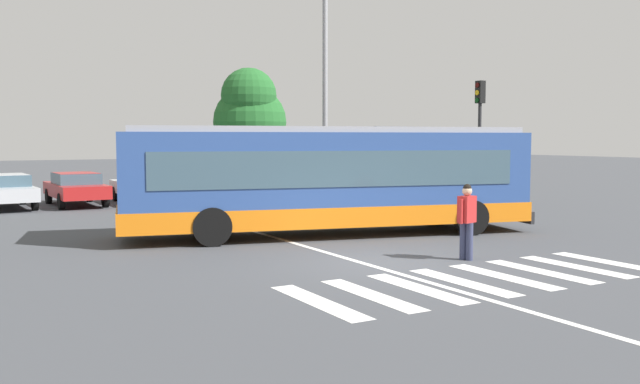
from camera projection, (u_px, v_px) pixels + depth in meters
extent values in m
plane|color=#424449|center=(383.00, 263.00, 14.86)|extent=(160.00, 160.00, 0.00)
cylinder|color=black|center=(435.00, 209.00, 21.35)|extent=(1.04, 0.53, 1.00)
cylinder|color=black|center=(471.00, 218.00, 19.11)|extent=(1.04, 0.53, 1.00)
cylinder|color=black|center=(202.00, 217.00, 19.35)|extent=(1.04, 0.53, 1.00)
cylinder|color=black|center=(212.00, 227.00, 17.11)|extent=(1.04, 0.53, 1.00)
cube|color=#2D4C8E|center=(328.00, 178.00, 19.08)|extent=(11.70, 5.19, 2.55)
cube|color=orange|center=(328.00, 213.00, 19.16)|extent=(11.81, 5.24, 0.55)
cube|color=#3D5666|center=(328.00, 167.00, 19.05)|extent=(10.38, 4.91, 0.96)
cube|color=#3D5666|center=(507.00, 168.00, 20.63)|extent=(0.57, 2.19, 1.63)
cube|color=black|center=(507.00, 139.00, 20.56)|extent=(0.52, 1.90, 0.28)
cube|color=#99999E|center=(328.00, 130.00, 18.97)|extent=(11.20, 4.88, 0.16)
cube|color=#28282B|center=(509.00, 214.00, 20.77)|extent=(0.72, 2.51, 0.36)
cylinder|color=#333856|center=(463.00, 241.00, 15.25)|extent=(0.16, 0.16, 0.85)
cylinder|color=#333856|center=(469.00, 242.00, 15.14)|extent=(0.16, 0.16, 0.85)
cube|color=#B22323|center=(467.00, 209.00, 15.14)|extent=(0.46, 0.36, 0.60)
cylinder|color=#B22323|center=(461.00, 211.00, 14.97)|extent=(0.10, 0.10, 0.55)
cylinder|color=#B22323|center=(473.00, 210.00, 15.31)|extent=(0.10, 0.10, 0.55)
sphere|color=tan|center=(467.00, 191.00, 15.10)|extent=(0.22, 0.22, 0.22)
sphere|color=black|center=(467.00, 188.00, 15.10)|extent=(0.19, 0.19, 0.19)
cylinder|color=black|center=(22.00, 197.00, 28.02)|extent=(0.23, 0.65, 0.64)
cylinder|color=black|center=(35.00, 202.00, 25.68)|extent=(0.23, 0.65, 0.64)
cube|color=#B7BABF|center=(5.00, 192.00, 26.37)|extent=(2.05, 4.59, 0.52)
cube|color=#3D5666|center=(5.00, 180.00, 26.26)|extent=(1.71, 2.24, 0.44)
cube|color=#B7BABF|center=(5.00, 175.00, 26.24)|extent=(1.63, 2.06, 0.09)
cylinder|color=black|center=(49.00, 196.00, 28.36)|extent=(0.22, 0.65, 0.64)
cylinder|color=black|center=(90.00, 194.00, 29.22)|extent=(0.22, 0.65, 0.64)
cylinder|color=black|center=(61.00, 201.00, 25.98)|extent=(0.22, 0.65, 0.64)
cylinder|color=black|center=(105.00, 199.00, 26.85)|extent=(0.22, 0.65, 0.64)
cube|color=#AD1E1E|center=(76.00, 190.00, 27.58)|extent=(1.94, 4.55, 0.52)
cube|color=#3D5666|center=(76.00, 178.00, 27.46)|extent=(1.66, 2.20, 0.44)
cube|color=#AD1E1E|center=(76.00, 174.00, 27.45)|extent=(1.58, 2.02, 0.09)
cylinder|color=black|center=(115.00, 194.00, 29.54)|extent=(0.20, 0.64, 0.64)
cylinder|color=black|center=(153.00, 192.00, 30.36)|extent=(0.20, 0.64, 0.64)
cylinder|color=black|center=(131.00, 199.00, 27.12)|extent=(0.20, 0.64, 0.64)
cylinder|color=black|center=(172.00, 197.00, 27.94)|extent=(0.20, 0.64, 0.64)
cube|color=white|center=(143.00, 188.00, 28.71)|extent=(1.83, 4.50, 0.52)
cube|color=#3D5666|center=(143.00, 177.00, 28.60)|extent=(1.60, 2.16, 0.44)
cube|color=white|center=(143.00, 172.00, 28.58)|extent=(1.53, 1.98, 0.09)
cylinder|color=black|center=(171.00, 191.00, 30.90)|extent=(0.21, 0.64, 0.64)
cylinder|color=black|center=(205.00, 190.00, 31.75)|extent=(0.21, 0.64, 0.64)
cylinder|color=black|center=(191.00, 196.00, 28.51)|extent=(0.21, 0.64, 0.64)
cylinder|color=black|center=(228.00, 194.00, 29.35)|extent=(0.21, 0.64, 0.64)
cube|color=#196B70|center=(199.00, 186.00, 30.10)|extent=(1.88, 4.52, 0.52)
cube|color=#3D5666|center=(199.00, 175.00, 29.99)|extent=(1.63, 2.18, 0.44)
cube|color=#196B70|center=(199.00, 171.00, 29.97)|extent=(1.56, 2.00, 0.09)
cylinder|color=black|center=(227.00, 189.00, 32.54)|extent=(0.22, 0.65, 0.64)
cylinder|color=black|center=(258.00, 187.00, 33.41)|extent=(0.22, 0.65, 0.64)
cylinder|color=black|center=(252.00, 193.00, 30.17)|extent=(0.22, 0.65, 0.64)
cylinder|color=black|center=(285.00, 191.00, 31.04)|extent=(0.22, 0.65, 0.64)
cube|color=#38383D|center=(256.00, 183.00, 31.76)|extent=(1.95, 4.55, 0.52)
cube|color=#3D5666|center=(256.00, 173.00, 31.65)|extent=(1.67, 2.21, 0.44)
cube|color=#38383D|center=(256.00, 169.00, 31.64)|extent=(1.59, 2.02, 0.09)
cylinder|color=#28282B|center=(479.00, 155.00, 27.32)|extent=(0.14, 0.14, 4.15)
cube|color=black|center=(480.00, 92.00, 27.12)|extent=(0.28, 0.32, 0.90)
cylinder|color=#410907|center=(477.00, 85.00, 27.02)|extent=(0.04, 0.20, 0.20)
cylinder|color=yellow|center=(477.00, 93.00, 27.04)|extent=(0.04, 0.20, 0.20)
cylinder|color=#093B10|center=(477.00, 100.00, 27.07)|extent=(0.04, 0.20, 0.20)
cylinder|color=#28282B|center=(376.00, 177.00, 27.96)|extent=(0.12, 0.12, 2.30)
cylinder|color=#28282B|center=(459.00, 174.00, 30.18)|extent=(0.12, 0.12, 2.30)
cube|color=slate|center=(409.00, 172.00, 29.67)|extent=(4.32, 0.04, 1.93)
cylinder|color=#515660|center=(419.00, 145.00, 28.97)|extent=(4.59, 1.54, 1.54)
cube|color=#4C3823|center=(419.00, 192.00, 29.13)|extent=(3.60, 0.36, 0.08)
cylinder|color=#939399|center=(325.00, 87.00, 26.15)|extent=(0.20, 0.20, 9.44)
cylinder|color=brown|center=(250.00, 171.00, 33.32)|extent=(0.36, 0.36, 2.29)
sphere|color=#236028|center=(250.00, 122.00, 33.13)|extent=(3.60, 3.60, 3.60)
sphere|color=#236028|center=(249.00, 96.00, 32.62)|extent=(2.70, 2.70, 2.70)
cube|color=silver|center=(318.00, 302.00, 11.29)|extent=(0.45, 2.78, 0.01)
cube|color=silver|center=(371.00, 295.00, 11.81)|extent=(0.45, 2.78, 0.01)
cube|color=silver|center=(419.00, 288.00, 12.33)|extent=(0.45, 2.78, 0.01)
cube|color=silver|center=(463.00, 282.00, 12.85)|extent=(0.45, 2.78, 0.01)
cube|color=silver|center=(503.00, 276.00, 13.37)|extent=(0.45, 2.78, 0.01)
cube|color=silver|center=(541.00, 271.00, 13.89)|extent=(0.45, 2.78, 0.01)
cube|color=silver|center=(576.00, 266.00, 14.41)|extent=(0.45, 2.78, 0.01)
cube|color=silver|center=(608.00, 262.00, 14.93)|extent=(0.45, 2.78, 0.01)
cube|color=silver|center=(322.00, 251.00, 16.39)|extent=(0.16, 24.00, 0.01)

